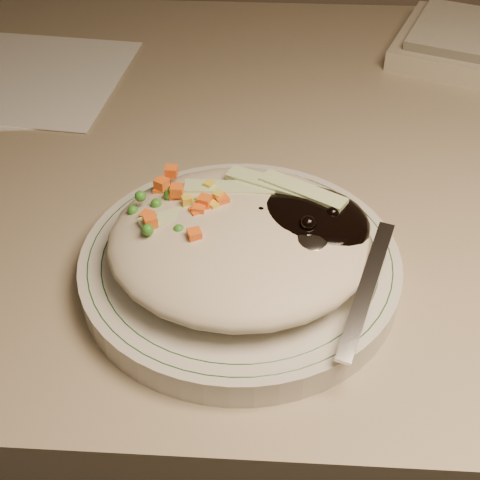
{
  "coord_description": "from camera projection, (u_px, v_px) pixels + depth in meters",
  "views": [
    {
      "loc": [
        -0.03,
        0.82,
        1.1
      ],
      "look_at": [
        -0.05,
        1.19,
        0.78
      ],
      "focal_mm": 50.0,
      "sensor_mm": 36.0,
      "label": 1
    }
  ],
  "objects": [
    {
      "name": "desk",
      "position": [
        291.0,
        285.0,
        0.79
      ],
      "size": [
        1.4,
        0.7,
        0.74
      ],
      "color": "gray",
      "rests_on": "ground"
    },
    {
      "name": "plate",
      "position": [
        240.0,
        266.0,
        0.51
      ],
      "size": [
        0.24,
        0.24,
        0.02
      ],
      "primitive_type": "cylinder",
      "color": "beige",
      "rests_on": "desk"
    },
    {
      "name": "plate_rim",
      "position": [
        240.0,
        256.0,
        0.5
      ],
      "size": [
        0.23,
        0.23,
        0.0
      ],
      "color": "#144723",
      "rests_on": "plate"
    },
    {
      "name": "meal",
      "position": [
        246.0,
        235.0,
        0.48
      ],
      "size": [
        0.21,
        0.19,
        0.05
      ],
      "color": "#BAAE96",
      "rests_on": "plate"
    }
  ]
}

